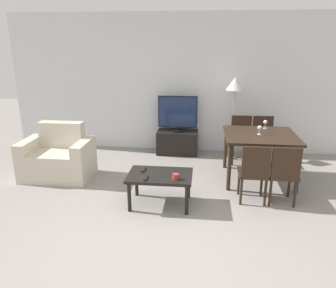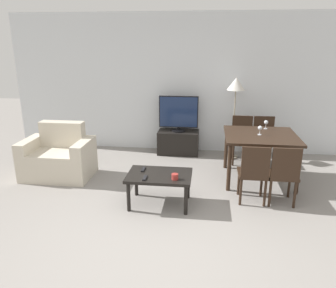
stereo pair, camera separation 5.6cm
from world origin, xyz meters
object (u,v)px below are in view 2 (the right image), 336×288
object	(u,v)px
tv	(179,114)
dining_chair_far_left	(242,137)
wine_glass_left	(266,123)
wine_glass_center	(260,129)
armchair	(59,158)
coffee_table	(159,178)
dining_chair_far	(264,138)
dining_chair_near_right	(283,173)
floor_lamp	(236,89)
remote_primary	(143,169)
dining_table	(260,140)
remote_secondary	(145,178)
cup_white_near	(175,177)
dining_chair_near	(254,171)
tv_stand	(178,142)

from	to	relation	value
tv	dining_chair_far_left	size ratio (longest dim) A/B	0.90
wine_glass_left	wine_glass_center	xyz separation A→B (m)	(-0.15, -0.39, 0.00)
armchair	coffee_table	world-z (taller)	armchair
dining_chair_far	dining_chair_near_right	xyz separation A→B (m)	(0.00, -1.67, 0.00)
dining_chair_near_right	floor_lamp	world-z (taller)	floor_lamp
dining_chair_far	dining_chair_near_right	distance (m)	1.67
tv	remote_primary	xyz separation A→B (m)	(-0.30, -2.07, -0.36)
dining_table	wine_glass_center	size ratio (longest dim) A/B	7.62
remote_secondary	cup_white_near	bearing A→B (deg)	3.60
coffee_table	cup_white_near	world-z (taller)	cup_white_near
coffee_table	remote_primary	bearing A→B (deg)	154.03
dining_chair_near	wine_glass_left	world-z (taller)	wine_glass_left
dining_table	dining_chair_near_right	bearing A→B (deg)	-76.87
dining_chair_near_right	dining_chair_near	bearing A→B (deg)	180.00
remote_primary	armchair	bearing A→B (deg)	156.48
dining_chair_near	wine_glass_center	size ratio (longest dim) A/B	5.83
dining_table	dining_chair_near	world-z (taller)	dining_chair_near
wine_glass_left	floor_lamp	bearing A→B (deg)	124.53
remote_secondary	dining_table	bearing A→B (deg)	36.45
armchair	wine_glass_left	bearing A→B (deg)	10.02
dining_table	dining_chair_far	size ratio (longest dim) A/B	1.31
armchair	wine_glass_left	size ratio (longest dim) A/B	7.51
tv_stand	remote_primary	size ratio (longest dim) A/B	5.35
dining_chair_near	cup_white_near	world-z (taller)	dining_chair_near
armchair	dining_chair_near_right	xyz separation A→B (m)	(3.46, -0.60, 0.16)
cup_white_near	tv	bearing A→B (deg)	94.07
armchair	coffee_table	distance (m)	1.97
dining_chair_far_left	tv_stand	bearing A→B (deg)	164.87
dining_chair_near	wine_glass_center	world-z (taller)	wine_glass_center
dining_table	wine_glass_left	xyz separation A→B (m)	(0.13, 0.37, 0.19)
dining_chair_near	dining_chair_near_right	size ratio (longest dim) A/B	1.00
tv	dining_chair_far	world-z (taller)	tv
tv	floor_lamp	size ratio (longest dim) A/B	0.50
coffee_table	dining_chair_far	world-z (taller)	dining_chair_far
dining_chair_far_left	wine_glass_center	xyz separation A→B (m)	(0.17, -0.86, 0.39)
coffee_table	remote_secondary	size ratio (longest dim) A/B	5.77
floor_lamp	remote_secondary	size ratio (longest dim) A/B	10.22
tv	wine_glass_center	size ratio (longest dim) A/B	5.22
dining_chair_far_left	remote_secondary	xyz separation A→B (m)	(-1.43, -2.04, -0.01)
tv	cup_white_near	xyz separation A→B (m)	(0.17, -2.33, -0.33)
remote_secondary	wine_glass_left	world-z (taller)	wine_glass_left
dining_chair_near	dining_chair_far	bearing A→B (deg)	76.87
dining_chair_near	coffee_table	bearing A→B (deg)	-171.22
tv_stand	dining_table	world-z (taller)	dining_table
dining_chair_far	wine_glass_left	bearing A→B (deg)	-98.20
dining_chair_near	remote_primary	size ratio (longest dim) A/B	5.68
dining_chair_far	wine_glass_center	xyz separation A→B (m)	(-0.22, -0.86, 0.39)
dining_chair_near	dining_table	bearing A→B (deg)	76.87
dining_chair_far	remote_primary	bearing A→B (deg)	-137.45
wine_glass_center	remote_secondary	bearing A→B (deg)	-143.67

